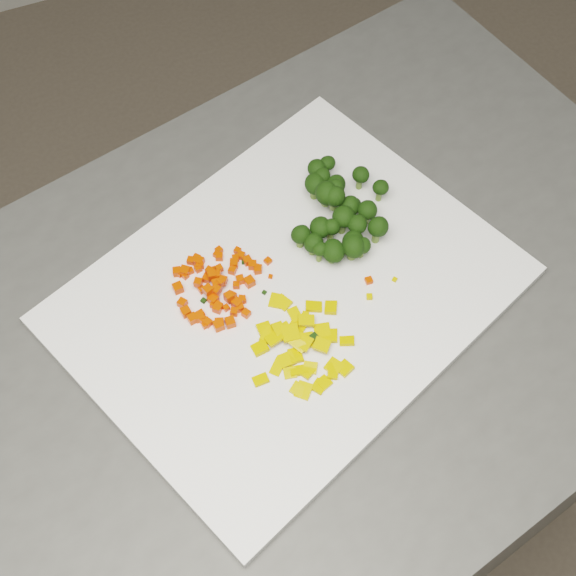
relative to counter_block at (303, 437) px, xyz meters
name	(u,v)px	position (x,y,z in m)	size (l,w,h in m)	color
counter_block	(303,437)	(0.00, 0.00, 0.00)	(0.95, 0.66, 0.90)	#484845
cutting_board	(288,295)	(-0.02, 0.02, 0.46)	(0.48, 0.37, 0.01)	white
carrot_pile	(218,282)	(-0.09, 0.05, 0.48)	(0.11, 0.11, 0.03)	#ED2D02
pepper_pile	(297,339)	(-0.03, -0.05, 0.47)	(0.12, 0.12, 0.02)	#D6A40B
broccoli_pile	(334,203)	(0.07, 0.09, 0.49)	(0.13, 0.13, 0.06)	black
carrot_cube_0	(191,261)	(-0.11, 0.10, 0.47)	(0.01, 0.01, 0.01)	#ED2D02
carrot_cube_1	(212,273)	(-0.09, 0.07, 0.47)	(0.01, 0.01, 0.01)	#ED2D02
carrot_cube_2	(202,319)	(-0.12, 0.02, 0.47)	(0.01, 0.01, 0.01)	#ED2D02
carrot_cube_3	(234,264)	(-0.06, 0.07, 0.47)	(0.01, 0.01, 0.01)	#ED2D02
carrot_cube_4	(179,273)	(-0.13, 0.09, 0.47)	(0.01, 0.01, 0.01)	#ED2D02
carrot_cube_5	(201,314)	(-0.12, 0.03, 0.47)	(0.01, 0.01, 0.01)	#ED2D02
carrot_cube_6	(246,313)	(-0.07, 0.01, 0.47)	(0.01, 0.01, 0.01)	#ED2D02
carrot_cube_7	(252,265)	(-0.04, 0.06, 0.47)	(0.01, 0.01, 0.01)	#ED2D02
carrot_cube_8	(219,325)	(-0.11, 0.00, 0.47)	(0.01, 0.01, 0.01)	#ED2D02
carrot_cube_9	(185,271)	(-0.12, 0.09, 0.47)	(0.01, 0.01, 0.01)	#ED2D02
carrot_cube_10	(196,261)	(-0.10, 0.10, 0.47)	(0.01, 0.01, 0.01)	#ED2D02
carrot_cube_11	(236,285)	(-0.07, 0.05, 0.47)	(0.01, 0.01, 0.01)	#ED2D02
carrot_cube_12	(185,276)	(-0.12, 0.08, 0.47)	(0.01, 0.01, 0.01)	#ED2D02
carrot_cube_13	(219,268)	(-0.08, 0.07, 0.48)	(0.01, 0.01, 0.01)	#ED2D02
carrot_cube_14	(208,323)	(-0.12, 0.01, 0.47)	(0.01, 0.01, 0.01)	#ED2D02
carrot_cube_15	(242,299)	(-0.07, 0.03, 0.47)	(0.01, 0.01, 0.01)	#ED2D02
carrot_cube_16	(219,257)	(-0.08, 0.09, 0.47)	(0.01, 0.01, 0.01)	#ED2D02
carrot_cube_17	(198,269)	(-0.10, 0.08, 0.47)	(0.01, 0.01, 0.01)	#ED2D02
carrot_cube_18	(218,306)	(-0.10, 0.03, 0.47)	(0.01, 0.01, 0.01)	#ED2D02
carrot_cube_19	(237,303)	(-0.08, 0.02, 0.47)	(0.01, 0.01, 0.01)	#ED2D02
carrot_cube_20	(219,323)	(-0.11, 0.01, 0.47)	(0.01, 0.01, 0.01)	#ED2D02
carrot_cube_21	(258,269)	(-0.04, 0.06, 0.47)	(0.01, 0.01, 0.01)	#ED2D02
carrot_cube_22	(178,288)	(-0.13, 0.07, 0.47)	(0.01, 0.01, 0.01)	#ED2D02
carrot_cube_23	(213,274)	(-0.09, 0.07, 0.48)	(0.01, 0.01, 0.01)	#ED2D02
carrot_cube_24	(193,319)	(-0.13, 0.02, 0.47)	(0.01, 0.01, 0.01)	#ED2D02
carrot_cube_25	(200,265)	(-0.10, 0.09, 0.47)	(0.01, 0.01, 0.01)	#ED2D02
carrot_cube_26	(247,261)	(-0.05, 0.07, 0.47)	(0.01, 0.01, 0.01)	#ED2D02
carrot_cube_27	(234,312)	(-0.08, 0.02, 0.47)	(0.01, 0.01, 0.01)	#ED2D02
carrot_cube_28	(199,261)	(-0.10, 0.09, 0.47)	(0.01, 0.01, 0.01)	#ED2D02
carrot_cube_29	(198,282)	(-0.11, 0.06, 0.47)	(0.01, 0.01, 0.01)	#ED2D02
carrot_cube_30	(212,275)	(-0.09, 0.06, 0.48)	(0.01, 0.01, 0.01)	#ED2D02
carrot_cube_31	(241,256)	(-0.05, 0.08, 0.47)	(0.01, 0.01, 0.01)	#ED2D02
carrot_cube_32	(218,308)	(-0.10, 0.03, 0.47)	(0.01, 0.01, 0.01)	#ED2D02
carrot_cube_33	(208,290)	(-0.10, 0.05, 0.48)	(0.01, 0.01, 0.01)	#ED2D02
carrot_cube_34	(223,280)	(-0.08, 0.05, 0.47)	(0.01, 0.01, 0.01)	#ED2D02
carrot_cube_35	(207,278)	(-0.10, 0.07, 0.47)	(0.01, 0.01, 0.01)	#ED2D02
carrot_cube_36	(216,283)	(-0.09, 0.05, 0.47)	(0.01, 0.01, 0.01)	#ED2D02
carrot_cube_37	(235,258)	(-0.06, 0.08, 0.47)	(0.01, 0.01, 0.01)	#ED2D02
carrot_cube_38	(243,300)	(-0.07, 0.03, 0.47)	(0.01, 0.01, 0.01)	#ED2D02
carrot_cube_39	(200,317)	(-0.12, 0.02, 0.47)	(0.01, 0.01, 0.01)	#ED2D02
carrot_cube_40	(258,270)	(-0.04, 0.06, 0.47)	(0.01, 0.01, 0.01)	#ED2D02
carrot_cube_41	(209,270)	(-0.09, 0.07, 0.48)	(0.01, 0.01, 0.01)	#ED2D02
carrot_cube_42	(186,312)	(-0.14, 0.03, 0.47)	(0.01, 0.01, 0.01)	#ED2D02
carrot_cube_43	(177,272)	(-0.13, 0.09, 0.47)	(0.01, 0.01, 0.01)	#ED2D02
carrot_cube_44	(232,270)	(-0.07, 0.07, 0.47)	(0.01, 0.01, 0.01)	#ED2D02
carrot_cube_45	(219,250)	(-0.07, 0.10, 0.47)	(0.01, 0.01, 0.01)	#ED2D02
carrot_cube_46	(213,299)	(-0.10, 0.04, 0.47)	(0.01, 0.01, 0.01)	#ED2D02
carrot_cube_47	(217,255)	(-0.08, 0.09, 0.47)	(0.01, 0.01, 0.01)	#ED2D02
carrot_cube_48	(215,279)	(-0.09, 0.06, 0.47)	(0.01, 0.01, 0.01)	#ED2D02
carrot_cube_49	(202,290)	(-0.11, 0.06, 0.47)	(0.01, 0.01, 0.01)	#ED2D02
carrot_cube_50	(229,296)	(-0.09, 0.03, 0.48)	(0.01, 0.01, 0.01)	#ED2D02
carrot_cube_51	(238,251)	(-0.05, 0.09, 0.47)	(0.01, 0.01, 0.01)	#ED2D02
carrot_cube_52	(226,308)	(-0.09, 0.02, 0.47)	(0.01, 0.01, 0.01)	#ED2D02
carrot_cube_53	(214,305)	(-0.10, 0.03, 0.47)	(0.01, 0.01, 0.01)	#ED2D02
carrot_cube_54	(240,307)	(-0.08, 0.02, 0.47)	(0.01, 0.01, 0.01)	#ED2D02
carrot_cube_55	(240,280)	(-0.06, 0.05, 0.47)	(0.01, 0.01, 0.01)	#ED2D02
carrot_cube_56	(216,290)	(-0.10, 0.05, 0.47)	(0.01, 0.01, 0.01)	#ED2D02
carrot_cube_57	(217,275)	(-0.09, 0.06, 0.48)	(0.01, 0.01, 0.01)	#ED2D02
carrot_cube_58	(229,298)	(-0.08, 0.03, 0.47)	(0.01, 0.01, 0.01)	#ED2D02
carrot_cube_59	(205,325)	(-0.12, 0.01, 0.47)	(0.01, 0.01, 0.01)	#ED2D02
carrot_cube_60	(197,258)	(-0.10, 0.10, 0.47)	(0.01, 0.01, 0.01)	#ED2D02
carrot_cube_61	(230,322)	(-0.09, 0.00, 0.47)	(0.01, 0.01, 0.01)	#ED2D02
carrot_cube_62	(232,296)	(-0.08, 0.04, 0.47)	(0.01, 0.01, 0.01)	#ED2D02
carrot_cube_63	(191,271)	(-0.11, 0.09, 0.47)	(0.01, 0.01, 0.01)	#ED2D02
carrot_cube_64	(217,274)	(-0.09, 0.06, 0.48)	(0.01, 0.01, 0.01)	#ED2D02
carrot_cube_65	(221,282)	(-0.09, 0.05, 0.48)	(0.01, 0.01, 0.01)	#ED2D02
carrot_cube_66	(182,303)	(-0.14, 0.05, 0.47)	(0.01, 0.01, 0.01)	#ED2D02
carrot_cube_67	(249,282)	(-0.06, 0.04, 0.47)	(0.01, 0.01, 0.01)	#ED2D02
pepper_chunk_0	(268,335)	(-0.06, -0.03, 0.47)	(0.02, 0.01, 0.00)	#D6A40B
pepper_chunk_1	(299,371)	(-0.04, -0.08, 0.46)	(0.02, 0.01, 0.00)	#D6A40B
pepper_chunk_2	(260,348)	(-0.07, -0.04, 0.47)	(0.01, 0.02, 0.01)	#D6A40B
pepper_chunk_3	(322,332)	(0.00, -0.04, 0.46)	(0.02, 0.02, 0.00)	#D6A40B
pepper_chunk_4	(283,303)	(-0.03, 0.01, 0.46)	(0.01, 0.02, 0.00)	#D6A40B
pepper_chunk_5	(290,373)	(-0.05, -0.08, 0.46)	(0.01, 0.01, 0.00)	#D6A40B
pepper_chunk_6	(303,342)	(-0.03, -0.05, 0.47)	(0.02, 0.02, 0.00)	#D6A40B
pepper_chunk_7	(319,386)	(-0.03, -0.10, 0.46)	(0.02, 0.01, 0.00)	#D6A40B
pepper_chunk_8	(330,336)	(0.00, -0.05, 0.46)	(0.02, 0.02, 0.00)	#D6A40B
pepper_chunk_9	(298,389)	(-0.05, -0.10, 0.46)	(0.01, 0.01, 0.00)	#D6A40B
pepper_chunk_10	(279,329)	(-0.05, -0.03, 0.47)	(0.02, 0.01, 0.00)	#D6A40B
pepper_chunk_11	(308,371)	(-0.04, -0.08, 0.46)	(0.02, 0.01, 0.00)	#D6A40B
pepper_chunk_12	(324,382)	(-0.02, -0.10, 0.46)	(0.01, 0.01, 0.00)	#D6A40B
pepper_chunk_13	(334,367)	(-0.01, -0.09, 0.46)	(0.02, 0.02, 0.00)	#D6A40B
pepper_chunk_14	(291,333)	(-0.04, -0.04, 0.47)	(0.02, 0.02, 0.01)	#D6A40B
pepper_chunk_15	(287,360)	(-0.05, -0.06, 0.47)	(0.02, 0.02, 0.01)	#D6A40B
pepper_chunk_16	(347,341)	(0.02, -0.06, 0.46)	(0.02, 0.01, 0.00)	#D6A40B
pepper_chunk_17	(308,340)	(-0.02, -0.05, 0.46)	(0.02, 0.02, 0.00)	#D6A40B
pepper_chunk_18	(274,338)	(-0.06, -0.03, 0.47)	(0.01, 0.02, 0.00)	#D6A40B
pepper_chunk_19	(298,325)	(-0.02, -0.03, 0.46)	(0.02, 0.02, 0.00)	#D6A40B
pepper_chunk_20	(333,371)	(-0.01, -0.09, 0.47)	(0.02, 0.01, 0.00)	#D6A40B
pepper_chunk_21	(298,344)	(-0.03, -0.05, 0.47)	(0.02, 0.01, 0.00)	#D6A40B
pepper_chunk_22	(295,356)	(-0.04, -0.06, 0.47)	(0.02, 0.01, 0.00)	#D6A40B
pepper_chunk_23	(310,368)	(-0.03, -0.08, 0.46)	(0.01, 0.02, 0.00)	#D6A40B
pepper_chunk_24	(331,308)	(0.02, -0.02, 0.47)	(0.02, 0.01, 0.01)	#D6A40B
pepper_chunk_25	(295,315)	(-0.02, -0.01, 0.47)	(0.02, 0.01, 0.00)	#D6A40B
pepper_chunk_26	(304,390)	(-0.05, -0.10, 0.46)	(0.02, 0.02, 0.00)	#D6A40B
pepper_chunk_27	(345,368)	(0.00, -0.09, 0.47)	(0.02, 0.02, 0.00)	#D6A40B
pepper_chunk_28	(261,380)	(-0.09, -0.07, 0.46)	(0.02, 0.01, 0.00)	#D6A40B
pepper_chunk_29	(306,321)	(-0.01, -0.03, 0.47)	(0.01, 0.02, 0.00)	#D6A40B
pepper_chunk_30	(322,345)	(-0.01, -0.06, 0.47)	(0.02, 0.02, 0.00)	#D6A40B
pepper_chunk_31	(284,328)	(-0.04, -0.02, 0.46)	(0.01, 0.01, 0.00)	#D6A40B
pepper_chunk_32	(277,367)	(-0.06, -0.06, 0.46)	(0.02, 0.01, 0.00)	#D6A40B
pepper_chunk_33	(314,306)	(0.00, -0.01, 0.46)	(0.01, 0.02, 0.00)	#D6A40B
pepper_chunk_34	(276,301)	(-0.04, 0.01, 0.46)	(0.01, 0.02, 0.00)	#D6A40B
pepper_chunk_35	(264,328)	(-0.06, -0.02, 0.46)	(0.01, 0.02, 0.00)	#D6A40B
broccoli_floret_0	(349,210)	(0.09, 0.09, 0.48)	(0.03, 0.03, 0.03)	black
broccoli_floret_1	(313,246)	(0.03, 0.06, 0.48)	(0.03, 0.03, 0.03)	black
broccoli_floret_2	(361,249)	(0.08, 0.03, 0.48)	(0.03, 0.03, 0.03)	black
broccoli_floret_3	(354,207)	(0.10, 0.09, 0.47)	(0.02, 0.02, 0.02)	black
broccoli_floret_4	(319,253)	(0.03, 0.04, 0.48)	(0.02, 0.02, 0.03)	black
broccoli_floret_5	(316,173)	(0.07, 0.15, 0.48)	(0.03, 0.03, 0.03)	black
broccoli_floret_6	(335,190)	(0.08, 0.11, 0.49)	(0.03, 0.03, 0.03)	black
broccoli_floret_7	(334,200)	(0.07, 0.10, 0.50)	(0.03, 0.03, 0.03)	black
broccoli_floret_8	(319,231)	(0.04, 0.07, 0.48)	(0.03, 0.03, 0.03)	black
broccoli_floret_9	(356,229)	(0.08, 0.06, 0.48)	(0.03, 0.03, 0.04)	black
broccoli_floret_10	(331,232)	(0.05, 0.07, 0.48)	(0.03, 0.03, 0.04)	black
broccoli_floret_11	(321,181)	(0.07, 0.14, 0.48)	(0.03, 0.03, 0.04)	black
broccoli_floret_12	(332,253)	(0.04, 0.04, 0.48)	(0.04, 0.04, 0.03)	black
broccoli_floret_13	(314,188)	(0.06, 0.13, 0.48)	(0.03, 0.03, 0.04)	black
broccoli_floret_14	(327,167)	(0.09, 0.16, 0.48)	(0.03, 0.03, 0.03)	black
broccoli_floret_15	(326,196)	(0.06, 0.11, 0.49)	(0.04, 0.04, 0.03)	black
broccoli_floret_16	(377,231)	(0.10, 0.05, 0.48)	(0.03, 0.03, 0.04)	black
broccoli_floret_17	(352,244)	(0.07, 0.04, 0.48)	(0.04, 0.04, 0.03)	black
broccoli_floret_18	(342,221)	(0.07, 0.07, 0.48)	(0.04, 0.04, 0.04)	black
broccoli_floret_19	(360,179)	(0.12, 0.12, 0.48)	(0.03, 0.03, 0.03)	black
broccoli_floret_20	(300,238)	(0.02, 0.07, 0.48)	(0.03, 0.03, 0.03)	black
broccoli_floret_21	(335,188)	(0.09, 0.12, 0.48)	(0.03, 0.03, 0.03)	black
broccoli_floret_22	(366,214)	(0.10, 0.07, 0.48)	(0.03, 0.03, 0.03)	black
broccoli_floret_23	(352,249)	(0.07, 0.03, 0.48)	(0.04, 0.04, 0.03)	black
broccoli_floret_24	(379,191)	(0.13, 0.10, 0.48)	(0.03, 0.03, 0.03)	black
stray_bit_0	(204,301)	(-0.11, 0.04, 0.46)	(0.01, 0.01, 0.00)	black
stray_bit_1	(257,267)	(-0.04, 0.06, 0.46)	(0.00, 0.00, 0.00)	#D6A40B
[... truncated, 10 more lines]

